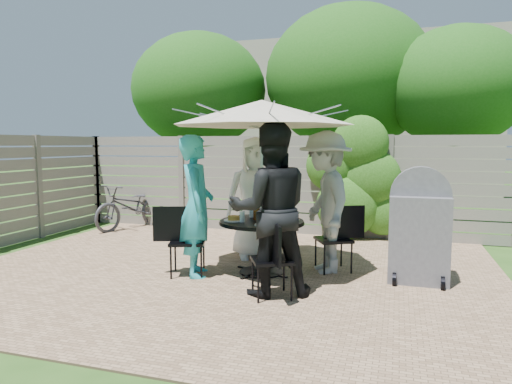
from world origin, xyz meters
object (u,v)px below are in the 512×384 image
(glass_back, at_px, (252,212))
(plate_front, at_px, (265,223))
(person_back, at_px, (255,198))
(chair_left, at_px, (187,255))
(bbq_grill, at_px, (419,230))
(chair_front, at_px, (272,276))
(glass_right, at_px, (280,213))
(chair_back, at_px, (255,239))
(person_front, at_px, (270,210))
(umbrella, at_px, (262,113))
(person_left, at_px, (197,206))
(patio_table, at_px, (262,237))
(person_right, at_px, (325,202))
(bicycle, at_px, (132,206))
(glass_left, at_px, (242,217))
(glass_front, at_px, (273,218))
(chair_right, at_px, (334,252))
(syrup_jug, at_px, (257,214))
(plate_back, at_px, (259,214))
(plate_right, at_px, (289,218))
(plate_left, at_px, (234,219))
(coffee_cup, at_px, (267,213))

(glass_back, bearing_deg, plate_front, -57.23)
(person_back, distance_m, chair_left, 1.42)
(person_back, xyz_separation_m, bbq_grill, (2.25, -0.54, -0.25))
(chair_front, bearing_deg, glass_back, 1.00)
(glass_back, distance_m, glass_right, 0.40)
(chair_back, bearing_deg, person_front, 6.77)
(umbrella, relative_size, chair_back, 3.46)
(person_left, bearing_deg, glass_back, -70.30)
(chair_front, bearing_deg, umbrella, -3.89)
(chair_front, xyz_separation_m, glass_back, (-0.58, 1.08, 0.52))
(patio_table, xyz_separation_m, glass_back, (-0.20, 0.20, 0.28))
(person_right, xyz_separation_m, bicycle, (-4.16, 1.97, -0.48))
(glass_left, distance_m, glass_front, 0.40)
(person_back, height_order, person_left, person_left)
(person_back, xyz_separation_m, chair_right, (1.21, -0.38, -0.63))
(bicycle, bearing_deg, syrup_jug, -17.34)
(person_back, height_order, glass_front, person_back)
(umbrella, xyz_separation_m, person_back, (-0.33, 0.76, -1.17))
(glass_right, bearing_deg, plate_back, 158.66)
(chair_right, height_order, bicycle, bicycle)
(plate_front, distance_m, glass_back, 0.63)
(plate_right, bearing_deg, syrup_jug, -163.63)
(patio_table, distance_m, plate_left, 0.43)
(person_back, height_order, glass_right, person_back)
(glass_back, bearing_deg, plate_left, -111.34)
(chair_front, relative_size, plate_right, 3.33)
(plate_left, xyz_separation_m, glass_front, (0.53, -0.06, 0.05))
(plate_back, height_order, plate_front, same)
(person_left, bearing_deg, umbrella, -90.00)
(chair_back, distance_m, person_back, 0.65)
(glass_left, bearing_deg, glass_front, 0.16)
(coffee_cup, bearing_deg, plate_back, 148.70)
(chair_front, relative_size, coffee_cup, 7.21)
(glass_back, relative_size, bbq_grill, 0.10)
(glass_front, bearing_deg, chair_left, -170.53)
(plate_back, bearing_deg, glass_back, -113.10)
(chair_right, xyz_separation_m, person_right, (-0.12, -0.05, 0.66))
(plate_front, bearing_deg, umbrella, 113.16)
(umbrella, height_order, person_right, umbrella)
(coffee_cup, bearing_deg, plate_front, -76.62)
(person_left, height_order, person_front, person_front)
(glass_right, bearing_deg, glass_front, -89.84)
(person_front, distance_m, plate_back, 1.21)
(patio_table, xyz_separation_m, plate_left, (-0.33, -0.14, 0.24))
(person_front, relative_size, bicycle, 1.12)
(chair_front, xyz_separation_m, glass_left, (-0.58, 0.69, 0.52))
(person_front, distance_m, person_right, 1.17)
(glass_front, distance_m, syrup_jug, 0.35)
(person_left, bearing_deg, person_front, -135.00)
(chair_left, relative_size, glass_back, 6.44)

